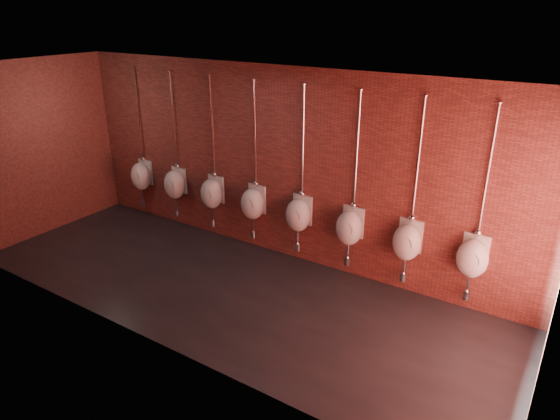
{
  "coord_description": "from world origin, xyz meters",
  "views": [
    {
      "loc": [
        4.24,
        -5.09,
        4.06
      ],
      "look_at": [
        0.37,
        0.9,
        1.1
      ],
      "focal_mm": 32.0,
      "sensor_mm": 36.0,
      "label": 1
    }
  ],
  "objects_px": {
    "urinal_0": "(141,175)",
    "urinal_5": "(350,227)",
    "urinal_2": "(212,193)",
    "urinal_1": "(175,184)",
    "urinal_3": "(253,203)",
    "urinal_7": "(473,257)",
    "urinal_6": "(407,241)",
    "urinal_4": "(298,214)"
  },
  "relations": [
    {
      "from": "urinal_1",
      "to": "urinal_5",
      "type": "relative_size",
      "value": 1.0
    },
    {
      "from": "urinal_2",
      "to": "urinal_1",
      "type": "bearing_deg",
      "value": 180.0
    },
    {
      "from": "urinal_3",
      "to": "urinal_7",
      "type": "height_order",
      "value": "same"
    },
    {
      "from": "urinal_3",
      "to": "urinal_6",
      "type": "distance_m",
      "value": 2.75
    },
    {
      "from": "urinal_1",
      "to": "urinal_3",
      "type": "distance_m",
      "value": 1.83
    },
    {
      "from": "urinal_0",
      "to": "urinal_4",
      "type": "relative_size",
      "value": 1.0
    },
    {
      "from": "urinal_2",
      "to": "urinal_7",
      "type": "relative_size",
      "value": 1.0
    },
    {
      "from": "urinal_2",
      "to": "urinal_7",
      "type": "bearing_deg",
      "value": 0.0
    },
    {
      "from": "urinal_0",
      "to": "urinal_2",
      "type": "xyz_separation_m",
      "value": [
        1.83,
        0.0,
        0.0
      ]
    },
    {
      "from": "urinal_6",
      "to": "urinal_1",
      "type": "bearing_deg",
      "value": 180.0
    },
    {
      "from": "urinal_2",
      "to": "urinal_5",
      "type": "bearing_deg",
      "value": 0.0
    },
    {
      "from": "urinal_4",
      "to": "urinal_3",
      "type": "bearing_deg",
      "value": 180.0
    },
    {
      "from": "urinal_1",
      "to": "urinal_5",
      "type": "distance_m",
      "value": 3.66
    },
    {
      "from": "urinal_3",
      "to": "urinal_0",
      "type": "bearing_deg",
      "value": 180.0
    },
    {
      "from": "urinal_1",
      "to": "urinal_3",
      "type": "bearing_deg",
      "value": 0.0
    },
    {
      "from": "urinal_0",
      "to": "urinal_6",
      "type": "xyz_separation_m",
      "value": [
        5.49,
        0.0,
        0.0
      ]
    },
    {
      "from": "urinal_5",
      "to": "urinal_7",
      "type": "xyz_separation_m",
      "value": [
        1.83,
        0.0,
        0.0
      ]
    },
    {
      "from": "urinal_4",
      "to": "urinal_5",
      "type": "height_order",
      "value": "same"
    },
    {
      "from": "urinal_5",
      "to": "urinal_2",
      "type": "bearing_deg",
      "value": 180.0
    },
    {
      "from": "urinal_4",
      "to": "urinal_6",
      "type": "bearing_deg",
      "value": 0.0
    },
    {
      "from": "urinal_4",
      "to": "urinal_6",
      "type": "xyz_separation_m",
      "value": [
        1.83,
        0.0,
        0.0
      ]
    },
    {
      "from": "urinal_0",
      "to": "urinal_5",
      "type": "distance_m",
      "value": 4.58
    },
    {
      "from": "urinal_0",
      "to": "urinal_1",
      "type": "distance_m",
      "value": 0.92
    },
    {
      "from": "urinal_2",
      "to": "urinal_4",
      "type": "bearing_deg",
      "value": 0.0
    },
    {
      "from": "urinal_0",
      "to": "urinal_3",
      "type": "xyz_separation_m",
      "value": [
        2.75,
        0.0,
        0.0
      ]
    },
    {
      "from": "urinal_6",
      "to": "urinal_5",
      "type": "bearing_deg",
      "value": 180.0
    },
    {
      "from": "urinal_0",
      "to": "urinal_4",
      "type": "xyz_separation_m",
      "value": [
        3.66,
        0.0,
        0.0
      ]
    },
    {
      "from": "urinal_7",
      "to": "urinal_0",
      "type": "bearing_deg",
      "value": 180.0
    },
    {
      "from": "urinal_1",
      "to": "urinal_7",
      "type": "relative_size",
      "value": 1.0
    },
    {
      "from": "urinal_4",
      "to": "urinal_7",
      "type": "bearing_deg",
      "value": 0.0
    },
    {
      "from": "urinal_3",
      "to": "urinal_5",
      "type": "relative_size",
      "value": 1.0
    },
    {
      "from": "urinal_1",
      "to": "urinal_2",
      "type": "xyz_separation_m",
      "value": [
        0.92,
        0.0,
        0.0
      ]
    },
    {
      "from": "urinal_0",
      "to": "urinal_3",
      "type": "height_order",
      "value": "same"
    },
    {
      "from": "urinal_4",
      "to": "urinal_7",
      "type": "distance_m",
      "value": 2.75
    },
    {
      "from": "urinal_3",
      "to": "urinal_2",
      "type": "bearing_deg",
      "value": 180.0
    },
    {
      "from": "urinal_1",
      "to": "urinal_6",
      "type": "xyz_separation_m",
      "value": [
        4.58,
        0.0,
        0.0
      ]
    },
    {
      "from": "urinal_0",
      "to": "urinal_2",
      "type": "bearing_deg",
      "value": 0.0
    },
    {
      "from": "urinal_3",
      "to": "urinal_7",
      "type": "bearing_deg",
      "value": 0.0
    },
    {
      "from": "urinal_0",
      "to": "urinal_4",
      "type": "distance_m",
      "value": 3.66
    },
    {
      "from": "urinal_1",
      "to": "urinal_2",
      "type": "bearing_deg",
      "value": 0.0
    },
    {
      "from": "urinal_1",
      "to": "urinal_3",
      "type": "relative_size",
      "value": 1.0
    },
    {
      "from": "urinal_2",
      "to": "urinal_3",
      "type": "bearing_deg",
      "value": 0.0
    }
  ]
}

